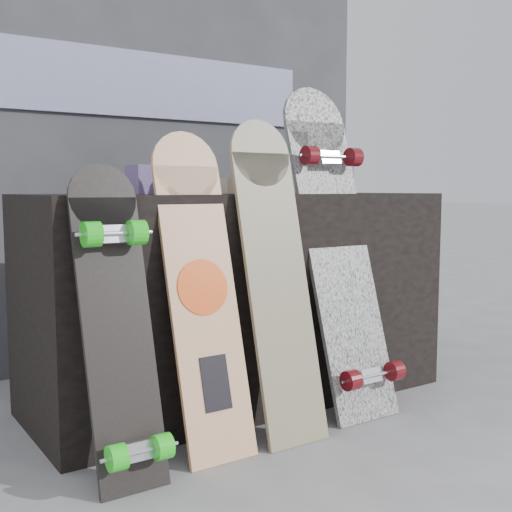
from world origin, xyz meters
TOP-DOWN VIEW (x-y plane):
  - ground at (0.00, 0.00)m, footprint 60.00×60.00m
  - vendor_table at (0.00, 0.50)m, footprint 1.60×0.60m
  - booth at (0.00, 1.35)m, footprint 2.40×0.22m
  - merch_box_purple at (-0.35, 0.50)m, footprint 0.18×0.12m
  - merch_box_small at (0.42, 0.46)m, footprint 0.14×0.14m
  - merch_box_flat at (0.07, 0.56)m, footprint 0.22×0.10m
  - longboard_geisha at (-0.37, 0.14)m, footprint 0.23×0.28m
  - longboard_celtic at (-0.10, 0.12)m, footprint 0.23×0.27m
  - longboard_cascadia at (0.24, 0.21)m, footprint 0.28×0.43m
  - skateboard_dark at (-0.66, 0.08)m, footprint 0.20×0.30m

SIDE VIEW (x-z plane):
  - ground at x=0.00m, z-range 0.00..0.00m
  - vendor_table at x=0.00m, z-range 0.00..0.80m
  - skateboard_dark at x=-0.66m, z-range 0.01..0.90m
  - longboard_geisha at x=-0.37m, z-range 0.03..1.03m
  - longboard_celtic at x=-0.10m, z-range 0.03..1.09m
  - longboard_cascadia at x=0.24m, z-range 0.02..1.23m
  - merch_box_flat at x=0.07m, z-range 0.80..0.86m
  - merch_box_purple at x=-0.35m, z-range 0.80..0.90m
  - merch_box_small at x=0.42m, z-range 0.80..0.92m
  - booth at x=0.00m, z-range 0.00..2.20m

